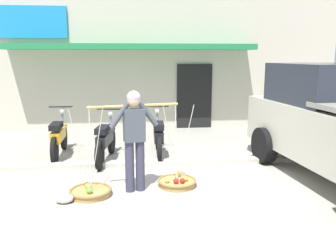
% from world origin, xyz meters
% --- Properties ---
extents(ground_plane, '(90.00, 90.00, 0.00)m').
position_xyz_m(ground_plane, '(0.00, 0.00, 0.00)').
color(ground_plane, '#9E998C').
extents(sidewalk_curb, '(20.00, 0.24, 0.10)m').
position_xyz_m(sidewalk_curb, '(0.00, 0.70, 0.05)').
color(sidewalk_curb, '#BAB4A5').
rests_on(sidewalk_curb, ground).
extents(fruit_vendor, '(1.47, 0.34, 1.70)m').
position_xyz_m(fruit_vendor, '(-0.58, -0.67, 0.98)').
color(fruit_vendor, '#38384C').
rests_on(fruit_vendor, ground).
extents(fruit_basket_left_side, '(0.69, 0.69, 1.45)m').
position_xyz_m(fruit_basket_left_side, '(-1.31, -0.82, 0.07)').
color(fruit_basket_left_side, '#B2894C').
rests_on(fruit_basket_left_side, ground).
extents(fruit_basket_right_side, '(0.69, 0.69, 1.45)m').
position_xyz_m(fruit_basket_right_side, '(0.15, -0.53, 0.07)').
color(fruit_basket_right_side, '#B2894C').
rests_on(fruit_basket_right_side, ground).
extents(motorcycle_nearest_shop, '(0.54, 1.82, 1.09)m').
position_xyz_m(motorcycle_nearest_shop, '(-2.26, 1.60, 0.45)').
color(motorcycle_nearest_shop, black).
rests_on(motorcycle_nearest_shop, ground).
extents(motorcycle_second_in_row, '(0.54, 1.81, 1.09)m').
position_xyz_m(motorcycle_second_in_row, '(-1.19, 1.11, 0.45)').
color(motorcycle_second_in_row, black).
rests_on(motorcycle_second_in_row, ground).
extents(motorcycle_third_in_row, '(0.54, 1.82, 1.09)m').
position_xyz_m(motorcycle_third_in_row, '(-0.03, 1.43, 0.45)').
color(motorcycle_third_in_row, black).
rests_on(motorcycle_third_in_row, ground).
extents(storefront_building, '(13.00, 6.00, 4.20)m').
position_xyz_m(storefront_building, '(-0.60, 7.01, 2.10)').
color(storefront_building, beige).
rests_on(storefront_building, ground).
extents(plastic_litter_bag, '(0.28, 0.22, 0.14)m').
position_xyz_m(plastic_litter_bag, '(-1.68, -1.07, 0.07)').
color(plastic_litter_bag, silver).
rests_on(plastic_litter_bag, ground).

